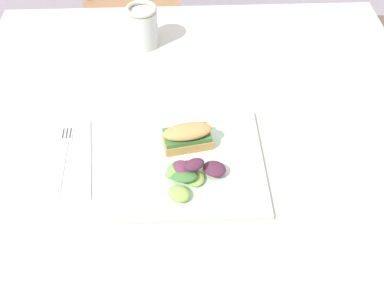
# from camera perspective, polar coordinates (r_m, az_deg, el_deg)

# --- Properties ---
(dining_table) EXTENTS (1.12, 0.97, 0.74)m
(dining_table) POSITION_cam_1_polar(r_m,az_deg,el_deg) (1.20, 0.50, -0.61)
(dining_table) COLOR #BCB7AD
(dining_table) RESTS_ON ground
(chair_wooden_far) EXTENTS (0.48, 0.48, 0.87)m
(chair_wooden_far) POSITION_cam_1_polar(r_m,az_deg,el_deg) (2.08, -7.05, 15.90)
(chair_wooden_far) COLOR #8E6642
(chair_wooden_far) RESTS_ON ground
(plate_lunch) EXTENTS (0.30, 0.30, 0.01)m
(plate_lunch) POSITION_cam_1_polar(r_m,az_deg,el_deg) (0.99, 0.09, -2.27)
(plate_lunch) COLOR beige
(plate_lunch) RESTS_ON dining_table
(sandwich_half_front) EXTENTS (0.11, 0.07, 0.06)m
(sandwich_half_front) POSITION_cam_1_polar(r_m,az_deg,el_deg) (1.00, -0.55, 0.94)
(sandwich_half_front) COLOR tan
(sandwich_half_front) RESTS_ON plate_lunch
(salad_mixed_greens) EXTENTS (0.14, 0.12, 0.04)m
(salad_mixed_greens) POSITION_cam_1_polar(r_m,az_deg,el_deg) (0.94, -0.52, -3.50)
(salad_mixed_greens) COLOR #84A84C
(salad_mixed_greens) RESTS_ON plate_lunch
(napkin_folded) EXTENTS (0.14, 0.24, 0.00)m
(napkin_folded) POSITION_cam_1_polar(r_m,az_deg,el_deg) (1.04, -15.38, -1.92)
(napkin_folded) COLOR white
(napkin_folded) RESTS_ON dining_table
(fork_on_napkin) EXTENTS (0.03, 0.19, 0.00)m
(fork_on_napkin) POSITION_cam_1_polar(r_m,az_deg,el_deg) (1.05, -15.30, -1.08)
(fork_on_napkin) COLOR silver
(fork_on_napkin) RESTS_ON napkin_folded
(mason_jar_iced_tea) EXTENTS (0.08, 0.08, 0.11)m
(mason_jar_iced_tea) POSITION_cam_1_polar(r_m,az_deg,el_deg) (1.31, -6.01, 13.82)
(mason_jar_iced_tea) COLOR gold
(mason_jar_iced_tea) RESTS_ON dining_table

